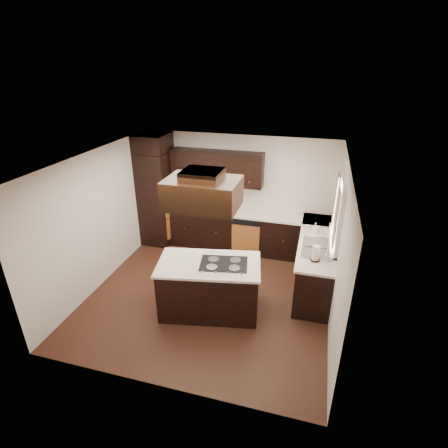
{
  "coord_description": "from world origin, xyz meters",
  "views": [
    {
      "loc": [
        1.65,
        -5.01,
        3.89
      ],
      "look_at": [
        0.1,
        0.6,
        1.15
      ],
      "focal_mm": 28.0,
      "sensor_mm": 36.0,
      "label": 1
    }
  ],
  "objects_px": {
    "island": "(209,288)",
    "oven_column": "(157,198)",
    "range_hood": "(203,193)",
    "spice_rack": "(219,203)"
  },
  "relations": [
    {
      "from": "range_hood",
      "to": "oven_column",
      "type": "bearing_deg",
      "value": 129.74
    },
    {
      "from": "oven_column",
      "to": "spice_rack",
      "type": "xyz_separation_m",
      "value": [
        1.44,
        0.09,
        -0.01
      ]
    },
    {
      "from": "range_hood",
      "to": "spice_rack",
      "type": "height_order",
      "value": "range_hood"
    },
    {
      "from": "oven_column",
      "to": "range_hood",
      "type": "distance_m",
      "value": 3.13
    },
    {
      "from": "oven_column",
      "to": "range_hood",
      "type": "relative_size",
      "value": 2.02
    },
    {
      "from": "oven_column",
      "to": "island",
      "type": "height_order",
      "value": "oven_column"
    },
    {
      "from": "island",
      "to": "oven_column",
      "type": "bearing_deg",
      "value": 121.1
    },
    {
      "from": "island",
      "to": "spice_rack",
      "type": "distance_m",
      "value": 2.35
    },
    {
      "from": "oven_column",
      "to": "island",
      "type": "distance_m",
      "value": 2.93
    },
    {
      "from": "island",
      "to": "range_hood",
      "type": "relative_size",
      "value": 1.52
    }
  ]
}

